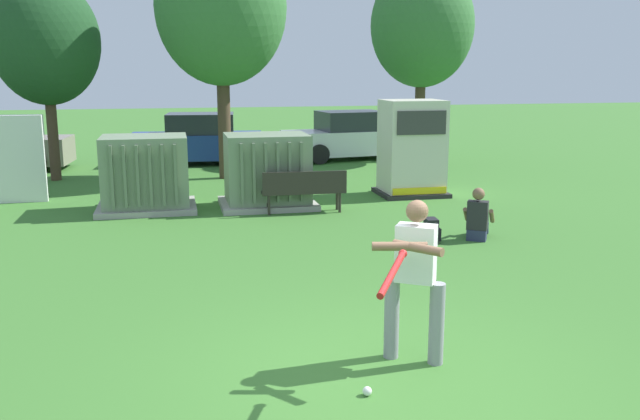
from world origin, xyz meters
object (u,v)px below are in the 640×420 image
Objects in this scene: park_bench at (304,189)px; parked_car_right_of_center at (348,137)px; sports_ball at (367,391)px; backpack at (432,231)px; batter at (414,274)px; parked_car_left_of_center at (198,140)px; generator_enclosure at (412,148)px; seated_spectator at (478,219)px; transformer_west at (145,174)px; transformer_mid_west at (267,172)px.

park_bench is 8.93m from parked_car_right_of_center.
backpack is at bearing 62.79° from sports_ball.
batter reaches higher than parked_car_right_of_center.
parked_car_left_of_center is (-1.54, 15.94, -0.22)m from batter.
generator_enclosure reaches higher than parked_car_right_of_center.
generator_enclosure is 9.80m from batter.
generator_enclosure reaches higher than seated_spectator.
backpack is (2.74, 5.33, 0.17)m from sports_ball.
park_bench is (-2.97, -1.57, -0.60)m from generator_enclosure.
backpack is at bearing -38.57° from transformer_west.
batter is at bearing -71.27° from transformer_west.
parked_car_right_of_center is (3.14, 8.35, 0.22)m from park_bench.
parked_car_left_of_center is (-1.88, 8.28, 0.22)m from park_bench.
parked_car_right_of_center is at bearing 88.59° from generator_enclosure.
seated_spectator is (-0.32, -4.44, -0.76)m from generator_enclosure.
park_bench is at bearing 87.46° from batter.
transformer_mid_west is at bearing -80.63° from parked_car_left_of_center.
backpack is 11.40m from parked_car_right_of_center.
batter reaches higher than seated_spectator.
park_bench is at bearing -53.78° from transformer_mid_west.
batter reaches higher than parked_car_left_of_center.
park_bench is 7.68m from batter.
transformer_mid_west reaches higher than seated_spectator.
transformer_mid_west is 4.57m from backpack.
sports_ball is 0.20× the size of backpack.
sports_ball is (2.29, -9.35, -0.74)m from transformer_west.
transformer_west is 2.64m from transformer_mid_west.
batter reaches higher than backpack.
backpack is 11.81m from parked_car_left_of_center.
transformer_west is 9.65m from sports_ball.
generator_enclosure is 2.39× the size of seated_spectator.
generator_enclosure is at bearing 85.86° from seated_spectator.
transformer_mid_west is 9.22m from sports_ball.
transformer_west is 1.00× the size of transformer_mid_west.
parked_car_left_of_center is (-1.22, 7.38, -0.04)m from transformer_mid_west.
parked_car_left_of_center is at bearing 102.80° from park_bench.
parked_car_right_of_center is (0.17, 6.78, -0.38)m from generator_enclosure.
generator_enclosure is at bearing 70.28° from batter.
parked_car_right_of_center is (6.43, 7.29, -0.04)m from transformer_west.
transformer_mid_west is at bearing -169.62° from generator_enclosure.
parked_car_left_of_center is (-4.85, 6.71, -0.38)m from generator_enclosure.
seated_spectator is at bearing 58.03° from batter.
batter reaches higher than transformer_mid_west.
transformer_mid_west is 5.04m from seated_spectator.
park_bench is at bearing -152.10° from generator_enclosure.
batter is 0.40× the size of parked_car_right_of_center.
generator_enclosure is 5.23× the size of backpack.
parked_car_left_of_center is at bearing 99.37° from transformer_mid_west.
batter is 5.20m from backpack.
sports_ball is 6.00m from backpack.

